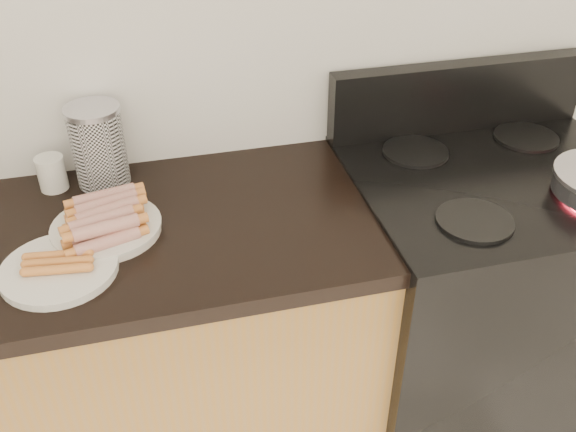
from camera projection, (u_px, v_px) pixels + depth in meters
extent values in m
cube|color=silver|center=(172.00, 11.00, 1.54)|extent=(4.00, 0.04, 2.60)
cube|color=black|center=(473.00, 308.00, 1.92)|extent=(0.76, 0.65, 0.90)
cube|color=black|center=(502.00, 178.00, 1.66)|extent=(0.76, 0.65, 0.01)
cube|color=black|center=(458.00, 96.00, 1.83)|extent=(0.76, 0.06, 0.20)
cylinder|color=black|center=(475.00, 221.00, 1.49)|extent=(0.18, 0.18, 0.01)
cylinder|color=black|center=(415.00, 152.00, 1.76)|extent=(0.18, 0.18, 0.01)
cylinder|color=black|center=(526.00, 137.00, 1.83)|extent=(0.18, 0.18, 0.01)
cylinder|color=white|center=(107.00, 229.00, 1.47)|extent=(0.30, 0.30, 0.02)
cylinder|color=silver|center=(59.00, 269.00, 1.35)|extent=(0.31, 0.31, 0.02)
cylinder|color=brown|center=(106.00, 242.00, 1.39)|extent=(0.15, 0.06, 0.03)
cylinder|color=brown|center=(106.00, 233.00, 1.42)|extent=(0.15, 0.06, 0.03)
cylinder|color=brown|center=(105.00, 225.00, 1.45)|extent=(0.15, 0.06, 0.03)
cylinder|color=brown|center=(105.00, 217.00, 1.47)|extent=(0.15, 0.06, 0.03)
cylinder|color=brown|center=(105.00, 209.00, 1.50)|extent=(0.15, 0.06, 0.03)
cylinder|color=brown|center=(105.00, 202.00, 1.52)|extent=(0.15, 0.06, 0.03)
cylinder|color=brown|center=(104.00, 228.00, 1.39)|extent=(0.15, 0.06, 0.03)
cylinder|color=brown|center=(104.00, 220.00, 1.42)|extent=(0.15, 0.06, 0.03)
cylinder|color=brown|center=(103.00, 211.00, 1.44)|extent=(0.15, 0.06, 0.03)
cylinder|color=brown|center=(103.00, 204.00, 1.47)|extent=(0.15, 0.06, 0.03)
cylinder|color=brown|center=(103.00, 196.00, 1.50)|extent=(0.15, 0.06, 0.03)
cylinder|color=#D8743F|center=(57.00, 270.00, 1.32)|extent=(0.13, 0.04, 0.02)
cylinder|color=#D8743F|center=(57.00, 262.00, 1.34)|extent=(0.13, 0.04, 0.02)
cylinder|color=#D8743F|center=(58.00, 255.00, 1.36)|extent=(0.13, 0.04, 0.02)
cylinder|color=white|center=(99.00, 148.00, 1.60)|extent=(0.13, 0.13, 0.20)
cylinder|color=silver|center=(91.00, 110.00, 1.54)|extent=(0.14, 0.14, 0.01)
cylinder|color=white|center=(52.00, 173.00, 1.61)|extent=(0.09, 0.09, 0.09)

